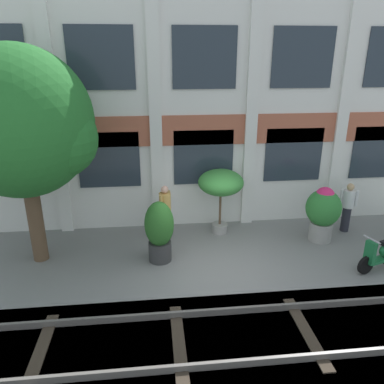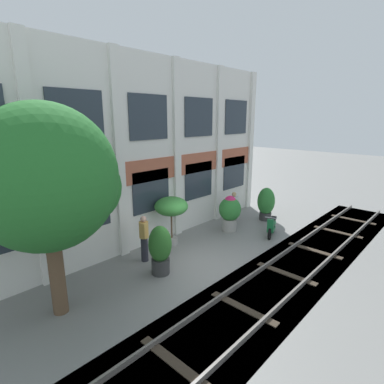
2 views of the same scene
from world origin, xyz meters
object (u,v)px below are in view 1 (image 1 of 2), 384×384
Objects in this scene: broadleaf_tree at (21,127)px; potted_plant_fluted_column at (323,211)px; potted_plant_low_pan at (221,185)px; resident_watching_tracks at (348,206)px; potted_plant_stone_basin at (159,230)px; scooter_near_curb at (382,254)px; resident_by_doorway at (165,212)px.

potted_plant_fluted_column is (8.03, 0.23, -2.65)m from broadleaf_tree.
resident_watching_tracks is at bearing -4.39° from potted_plant_low_pan.
scooter_near_curb is at bearing -10.77° from potted_plant_stone_basin.
potted_plant_fluted_column is at bearing 7.59° from potted_plant_stone_basin.
potted_plant_stone_basin is 1.07× the size of resident_watching_tracks.
resident_by_doorway is at bearing 11.64° from broadleaf_tree.
potted_plant_low_pan is 1.85m from resident_by_doorway.
potted_plant_low_pan reaches higher than resident_by_doorway.
potted_plant_fluted_column is 1.25× the size of scooter_near_curb.
broadleaf_tree reaches higher than scooter_near_curb.
broadleaf_tree is at bearing -27.69° from scooter_near_curb.
potted_plant_fluted_column is 0.99× the size of potted_plant_stone_basin.
broadleaf_tree is at bearing -178.35° from potted_plant_fluted_column.
broadleaf_tree is at bearing 172.79° from potted_plant_stone_basin.
scooter_near_curb is at bearing 15.02° from resident_watching_tracks.
resident_by_doorway is (3.43, 0.71, -2.68)m from broadleaf_tree.
broadleaf_tree is 3.20× the size of resident_by_doorway.
scooter_near_curb is (3.76, -2.54, -1.15)m from potted_plant_low_pan.
potted_plant_stone_basin is 0.98× the size of resident_by_doorway.
potted_plant_fluted_column is 0.83× the size of potted_plant_low_pan.
broadleaf_tree is 4.14× the size of scooter_near_curb.
potted_plant_low_pan is 1.52× the size of scooter_near_curb.
potted_plant_fluted_column reaches higher than scooter_near_curb.
potted_plant_low_pan is at bearing -74.50° from resident_watching_tracks.
resident_by_doorway is 1.10× the size of resident_watching_tracks.
scooter_near_curb is 5.89m from resident_by_doorway.
resident_by_doorway reaches higher than resident_watching_tracks.
broadleaf_tree is at bearing -168.31° from potted_plant_low_pan.
broadleaf_tree is 4.41m from resident_by_doorway.
resident_by_doorway reaches higher than potted_plant_fluted_column.
potted_plant_stone_basin reaches higher than potted_plant_fluted_column.
potted_plant_low_pan is at bearing 44.25° from resident_by_doorway.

